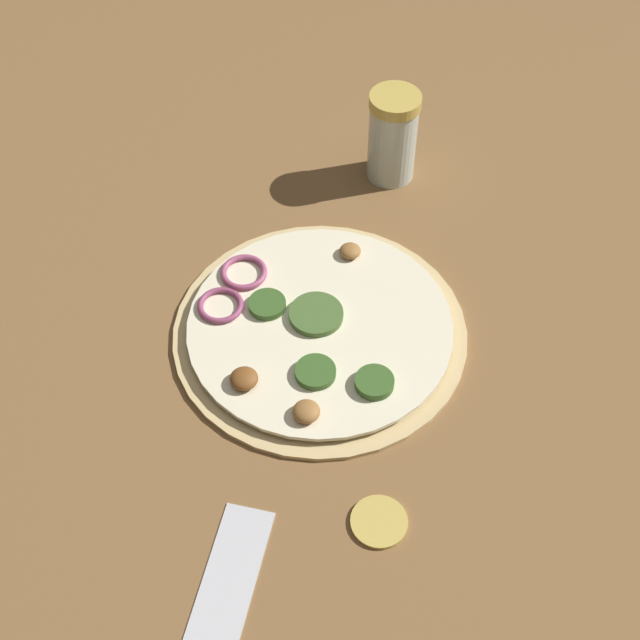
% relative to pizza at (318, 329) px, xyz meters
% --- Properties ---
extents(ground_plane, '(3.00, 3.00, 0.00)m').
position_rel_pizza_xyz_m(ground_plane, '(0.00, 0.00, -0.01)').
color(ground_plane, brown).
extents(pizza, '(0.26, 0.26, 0.03)m').
position_rel_pizza_xyz_m(pizza, '(0.00, 0.00, 0.00)').
color(pizza, '#D6B77A').
rests_on(pizza, ground_plane).
extents(spice_jar, '(0.05, 0.05, 0.10)m').
position_rel_pizza_xyz_m(spice_jar, '(-0.17, 0.15, 0.04)').
color(spice_jar, silver).
rests_on(spice_jar, ground_plane).
extents(loose_cap, '(0.04, 0.04, 0.01)m').
position_rel_pizza_xyz_m(loose_cap, '(0.19, -0.02, -0.00)').
color(loose_cap, gold).
rests_on(loose_cap, ground_plane).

